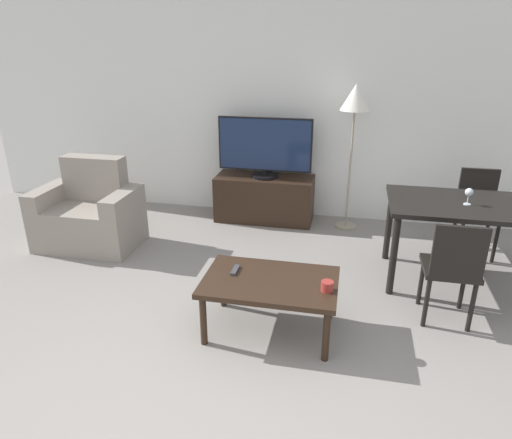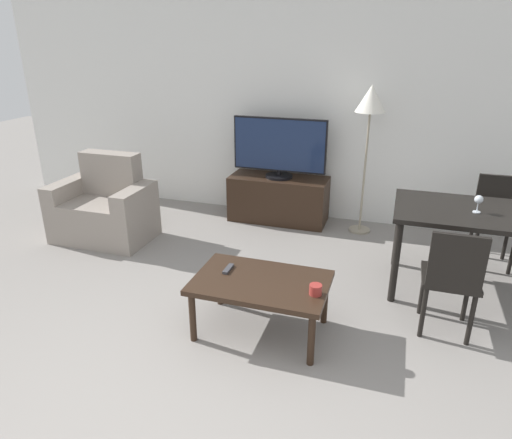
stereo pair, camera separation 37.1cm
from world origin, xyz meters
TOP-DOWN VIEW (x-y plane):
  - wall_back at (0.00, 3.83)m, footprint 7.77×0.06m
  - armchair at (-1.81, 2.43)m, footprint 1.03×0.67m
  - tv_stand at (-0.13, 3.52)m, footprint 1.16×0.48m
  - tv at (-0.13, 3.52)m, footprint 1.10×0.32m
  - coffee_table at (0.35, 1.28)m, footprint 0.98×0.63m
  - dining_table at (1.91, 2.38)m, footprint 1.38×0.82m
  - dining_chair_near at (1.67, 1.67)m, footprint 0.40×0.40m
  - dining_chair_far at (2.15, 3.10)m, footprint 0.40×0.40m
  - floor_lamp at (0.86, 3.48)m, footprint 0.32×0.32m
  - remote_primary at (0.06, 1.36)m, footprint 0.04×0.15m
  - cup_white_near at (0.76, 1.21)m, footprint 0.09×0.09m
  - wine_glass_left at (1.86, 2.34)m, footprint 0.07×0.07m

SIDE VIEW (x-z plane):
  - tv_stand at x=-0.13m, z-range 0.00..0.54m
  - armchair at x=-1.81m, z-range -0.13..0.79m
  - coffee_table at x=0.35m, z-range 0.17..0.61m
  - remote_primary at x=0.06m, z-range 0.44..0.46m
  - cup_white_near at x=0.76m, z-range 0.44..0.51m
  - dining_chair_near at x=1.67m, z-range 0.06..0.92m
  - dining_chair_far at x=2.15m, z-range 0.06..0.92m
  - dining_table at x=1.91m, z-range 0.29..1.05m
  - wine_glass_left at x=1.86m, z-range 0.79..0.94m
  - tv at x=-0.13m, z-range 0.55..1.25m
  - wall_back at x=0.00m, z-range 0.00..2.70m
  - floor_lamp at x=0.86m, z-range 0.59..2.23m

